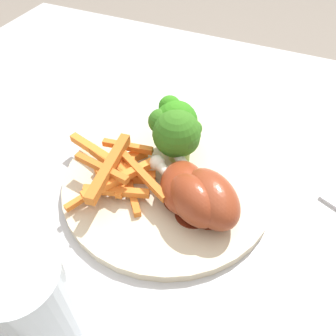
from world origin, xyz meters
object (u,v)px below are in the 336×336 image
at_px(chicken_drumstick_near, 183,184).
at_px(chicken_drumstick_far, 191,198).
at_px(broccoli_floret_back, 174,123).
at_px(water_glass, 33,303).
at_px(dining_table, 188,208).
at_px(dinner_plate, 168,182).
at_px(broccoli_floret_front, 176,133).
at_px(carrot_fries_pile, 117,170).
at_px(chicken_drumstick_extra, 209,196).
at_px(broccoli_floret_middle, 182,138).

bearing_deg(chicken_drumstick_near, chicken_drumstick_far, -47.98).
relative_size(broccoli_floret_back, water_glass, 0.71).
height_order(dining_table, dinner_plate, dinner_plate).
xyz_separation_m(broccoli_floret_front, carrot_fries_pile, (-0.05, -0.06, -0.03)).
bearing_deg(chicken_drumstick_extra, broccoli_floret_middle, 133.10).
height_order(dining_table, broccoli_floret_front, broccoli_floret_front).
bearing_deg(dining_table, broccoli_floret_front, -134.10).
bearing_deg(dinner_plate, broccoli_floret_back, 105.88).
xyz_separation_m(chicken_drumstick_far, water_glass, (-0.08, -0.17, 0.01)).
xyz_separation_m(broccoli_floret_back, chicken_drumstick_extra, (0.08, -0.08, -0.02)).
height_order(broccoli_floret_middle, chicken_drumstick_near, broccoli_floret_middle).
xyz_separation_m(chicken_drumstick_near, chicken_drumstick_extra, (0.03, -0.01, 0.00)).
bearing_deg(water_glass, chicken_drumstick_far, 65.59).
height_order(broccoli_floret_middle, carrot_fries_pile, broccoli_floret_middle).
distance_m(broccoli_floret_front, water_glass, 0.25).
xyz_separation_m(chicken_drumstick_extra, water_glass, (-0.09, -0.18, 0.01)).
bearing_deg(broccoli_floret_front, chicken_drumstick_extra, -43.91).
distance_m(broccoli_floret_front, chicken_drumstick_far, 0.09).
height_order(dining_table, chicken_drumstick_extra, chicken_drumstick_extra).
xyz_separation_m(broccoli_floret_back, water_glass, (-0.02, -0.26, -0.01)).
distance_m(chicken_drumstick_near, chicken_drumstick_far, 0.03).
distance_m(chicken_drumstick_near, water_glass, 0.20).
distance_m(dining_table, water_glass, 0.31).
relative_size(chicken_drumstick_near, water_glass, 1.31).
xyz_separation_m(broccoli_floret_front, chicken_drumstick_near, (0.03, -0.06, -0.02)).
xyz_separation_m(carrot_fries_pile, water_glass, (0.02, -0.18, 0.02)).
bearing_deg(chicken_drumstick_far, dinner_plate, 140.77).
bearing_deg(dinner_plate, water_glass, -99.09).
distance_m(carrot_fries_pile, chicken_drumstick_near, 0.08).
xyz_separation_m(dinner_plate, chicken_drumstick_extra, (0.06, -0.03, 0.03)).
bearing_deg(dining_table, broccoli_floret_back, -171.97).
xyz_separation_m(broccoli_floret_front, chicken_drumstick_far, (0.05, -0.08, -0.02)).
relative_size(broccoli_floret_middle, carrot_fries_pile, 0.38).
bearing_deg(dinner_plate, chicken_drumstick_extra, -22.42).
bearing_deg(broccoli_floret_front, carrot_fries_pile, -127.99).
distance_m(broccoli_floret_back, chicken_drumstick_extra, 0.11).
relative_size(dining_table, chicken_drumstick_near, 7.87).
bearing_deg(carrot_fries_pile, chicken_drumstick_extra, 0.09).
distance_m(broccoli_floret_middle, carrot_fries_pile, 0.09).
distance_m(broccoli_floret_front, broccoli_floret_back, 0.02).
relative_size(dining_table, broccoli_floret_front, 14.28).
bearing_deg(dining_table, chicken_drumstick_far, -70.12).
bearing_deg(broccoli_floret_back, dining_table, 8.03).
bearing_deg(broccoli_floret_back, broccoli_floret_front, -57.42).
xyz_separation_m(broccoli_floret_front, water_glass, (-0.03, -0.24, -0.00)).
xyz_separation_m(broccoli_floret_back, chicken_drumstick_near, (0.04, -0.07, -0.02)).
relative_size(broccoli_floret_front, broccoli_floret_back, 1.02).
bearing_deg(dining_table, chicken_drumstick_near, -77.54).
height_order(broccoli_floret_back, chicken_drumstick_far, broccoli_floret_back).
distance_m(dinner_plate, water_glass, 0.21).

